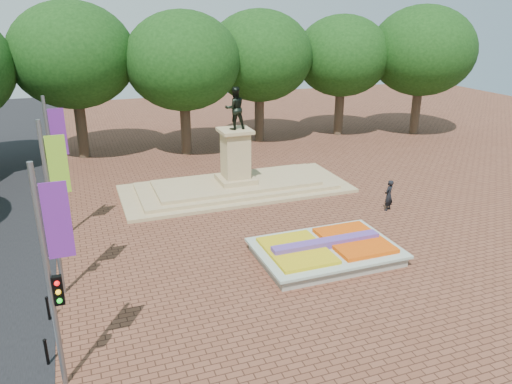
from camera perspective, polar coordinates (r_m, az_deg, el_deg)
ground at (r=24.31m, az=3.64°, el=-5.85°), size 90.00×90.00×0.00m
flower_bed at (r=22.96m, az=8.05°, el=-6.62°), size 6.30×4.30×0.91m
monument at (r=30.91m, az=-2.32°, el=1.74°), size 14.00×6.00×6.40m
tree_row_back at (r=39.77m, az=-3.79°, el=14.39°), size 44.80×8.80×10.43m
banner_poles at (r=19.82m, az=-22.11°, el=-1.36°), size 0.88×11.17×7.00m
bollard_row at (r=21.07m, az=-22.62°, el=-10.25°), size 0.12×13.12×0.98m
pedestrian at (r=28.77m, az=14.92°, el=-0.37°), size 0.77×0.68×1.77m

